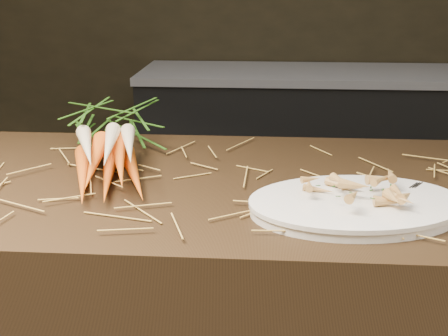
% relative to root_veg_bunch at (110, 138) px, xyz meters
% --- Properties ---
extents(back_counter, '(1.82, 0.62, 0.84)m').
position_rel_root_veg_bunch_xyz_m(back_counter, '(0.62, 1.76, -0.53)').
color(back_counter, black).
rests_on(back_counter, ground).
extents(straw_bedding, '(1.40, 0.60, 0.02)m').
position_rel_root_veg_bunch_xyz_m(straw_bedding, '(0.32, -0.12, -0.04)').
color(straw_bedding, '#B08335').
rests_on(straw_bedding, main_counter).
extents(root_veg_bunch, '(0.31, 0.60, 0.11)m').
position_rel_root_veg_bunch_xyz_m(root_veg_bunch, '(0.00, 0.00, 0.00)').
color(root_veg_bunch, '#DC530A').
rests_on(root_veg_bunch, main_counter).
extents(serving_platter, '(0.43, 0.32, 0.02)m').
position_rel_root_veg_bunch_xyz_m(serving_platter, '(0.53, -0.28, -0.04)').
color(serving_platter, white).
rests_on(serving_platter, main_counter).
extents(roasted_veg_heap, '(0.21, 0.17, 0.04)m').
position_rel_root_veg_bunch_xyz_m(roasted_veg_heap, '(0.53, -0.28, -0.01)').
color(roasted_veg_heap, '#A8773D').
rests_on(roasted_veg_heap, serving_platter).
extents(serving_fork, '(0.10, 0.13, 0.00)m').
position_rel_root_veg_bunch_xyz_m(serving_fork, '(0.67, -0.27, -0.03)').
color(serving_fork, silver).
rests_on(serving_fork, serving_platter).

